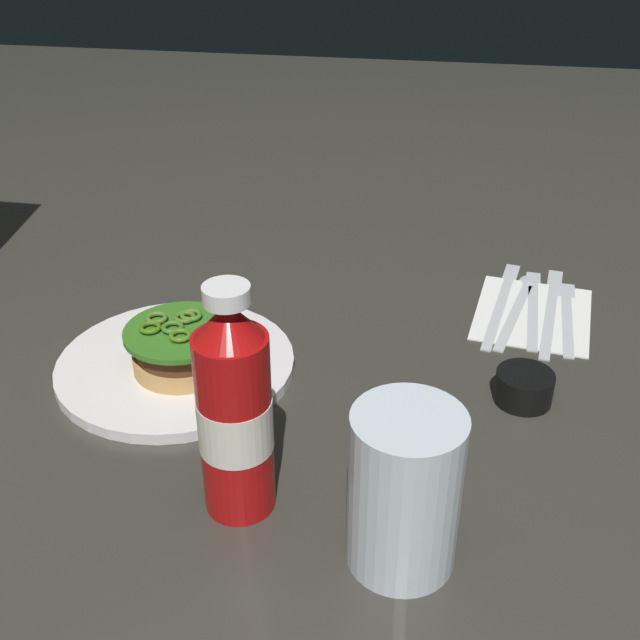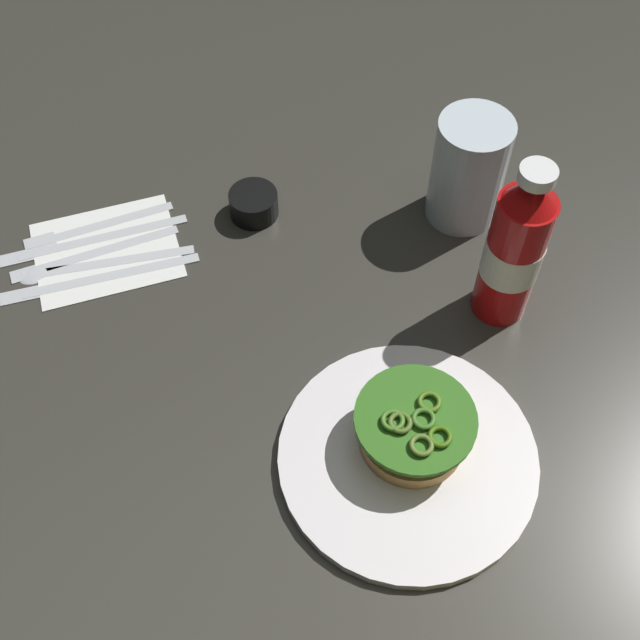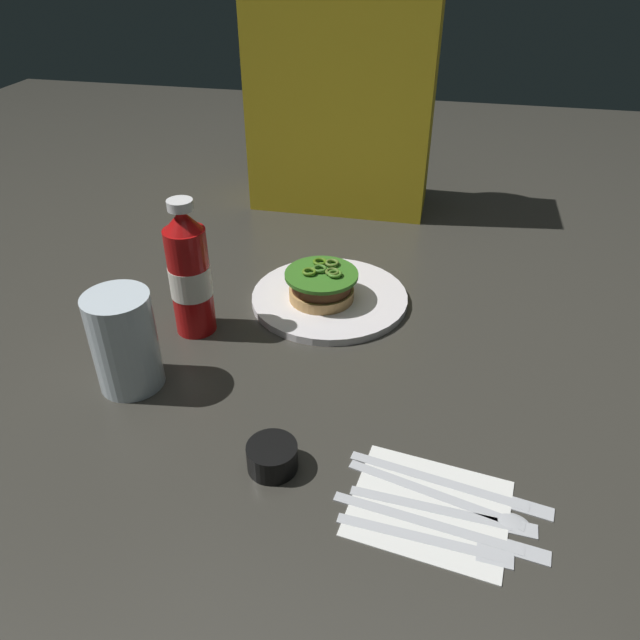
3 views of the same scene
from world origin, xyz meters
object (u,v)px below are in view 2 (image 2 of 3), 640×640
water_glass (468,170)px  condiment_cup (254,204)px  table_knife (79,241)px  steak_knife (87,279)px  dinner_plate (407,457)px  butter_knife (84,254)px  ketchup_bottle (514,250)px  napkin (106,250)px  burger_sandwich (414,428)px  fork_utensil (85,228)px  spoon_utensil (82,265)px

water_glass → condiment_cup: 0.25m
water_glass → condiment_cup: (0.22, -0.10, -0.05)m
table_knife → steak_knife: size_ratio=1.00×
table_knife → dinner_plate: bearing=117.4°
condiment_cup → butter_knife: 0.20m
dinner_plate → table_knife: 0.46m
ketchup_bottle → condiment_cup: bearing=-52.0°
water_glass → napkin: 0.43m
ketchup_bottle → steak_knife: ketchup_bottle is taller
condiment_cup → butter_knife: bearing=-6.3°
water_glass → table_knife: 0.46m
steak_knife → burger_sandwich: bearing=124.3°
fork_utensil → butter_knife: 0.04m
table_knife → burger_sandwich: bearing=119.3°
dinner_plate → spoon_utensil: (0.22, -0.37, -0.00)m
water_glass → table_knife: water_glass is taller
dinner_plate → table_knife: bearing=-62.6°
burger_sandwich → table_knife: size_ratio=0.52×
spoon_utensil → dinner_plate: bearing=120.5°
fork_utensil → ketchup_bottle: bearing=141.4°
ketchup_bottle → dinner_plate: bearing=33.4°
spoon_utensil → fork_utensil: bearing=-109.8°
butter_knife → napkin: bearing=176.3°
burger_sandwich → table_knife: burger_sandwich is taller
spoon_utensil → condiment_cup: bearing=177.7°
butter_knife → steak_knife: same height
napkin → steak_knife: size_ratio=0.73×
burger_sandwich → water_glass: size_ratio=0.86×
burger_sandwich → condiment_cup: bearing=-87.0°
burger_sandwich → napkin: (0.20, -0.37, -0.03)m
steak_knife → water_glass: bearing=168.3°
burger_sandwich → butter_knife: (0.22, -0.37, -0.03)m
water_glass → fork_utensil: bearing=-21.7°
spoon_utensil → steak_knife: same height
burger_sandwich → dinner_plate: bearing=49.8°
napkin → fork_utensil: 0.04m
dinner_plate → table_knife: dinner_plate is taller
condiment_cup → butter_knife: size_ratio=0.30×
napkin → steak_knife: 0.05m
water_glass → spoon_utensil: 0.45m
water_glass → butter_knife: bearing=-16.5°
spoon_utensil → table_knife: bearing=-101.9°
condiment_cup → steak_knife: condiment_cup is taller
condiment_cup → table_knife: condiment_cup is taller
dinner_plate → ketchup_bottle: size_ratio=1.21×
ketchup_bottle → water_glass: size_ratio=1.53×
fork_utensil → table_knife: size_ratio=0.80×
napkin → burger_sandwich: bearing=118.0°
ketchup_bottle → napkin: size_ratio=1.27×
water_glass → fork_utensil: (0.42, -0.17, -0.06)m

